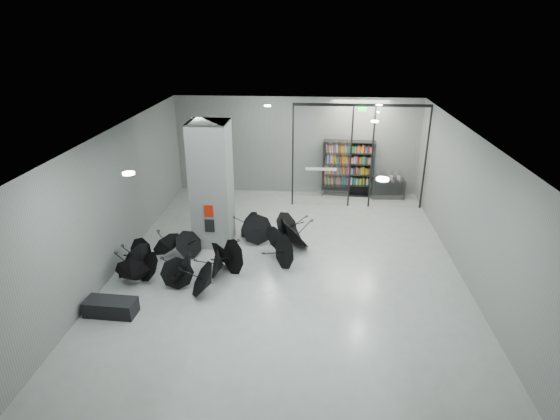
# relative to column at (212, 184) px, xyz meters

# --- Properties ---
(room) EXTENTS (14.00, 14.02, 4.01)m
(room) POSITION_rel_column_xyz_m (2.50, -2.00, 0.84)
(room) COLOR gray
(room) RESTS_ON ground
(column) EXTENTS (1.20, 1.20, 4.00)m
(column) POSITION_rel_column_xyz_m (0.00, 0.00, 0.00)
(column) COLOR slate
(column) RESTS_ON ground
(fire_cabinet) EXTENTS (0.28, 0.04, 0.38)m
(fire_cabinet) POSITION_rel_column_xyz_m (0.00, -0.62, -0.65)
(fire_cabinet) COLOR #A50A07
(fire_cabinet) RESTS_ON column
(info_panel) EXTENTS (0.30, 0.03, 0.42)m
(info_panel) POSITION_rel_column_xyz_m (0.00, -0.62, -1.15)
(info_panel) COLOR black
(info_panel) RESTS_ON column
(exit_sign) EXTENTS (0.30, 0.06, 0.15)m
(exit_sign) POSITION_rel_column_xyz_m (4.90, 3.30, 1.82)
(exit_sign) COLOR #0CE533
(exit_sign) RESTS_ON room
(glass_partition) EXTENTS (5.06, 0.08, 4.00)m
(glass_partition) POSITION_rel_column_xyz_m (4.89, 3.50, 0.18)
(glass_partition) COLOR silver
(glass_partition) RESTS_ON ground
(bench) EXTENTS (1.29, 0.61, 0.41)m
(bench) POSITION_rel_column_xyz_m (-1.75, -4.21, -1.80)
(bench) COLOR black
(bench) RESTS_ON ground
(bookshelf) EXTENTS (2.12, 0.57, 2.31)m
(bookshelf) POSITION_rel_column_xyz_m (4.64, 4.75, -0.85)
(bookshelf) COLOR black
(bookshelf) RESTS_ON ground
(shop_counter) EXTENTS (1.35, 0.58, 0.80)m
(shop_counter) POSITION_rel_column_xyz_m (6.28, 4.54, -1.60)
(shop_counter) COLOR black
(shop_counter) RESTS_ON ground
(umbrella_cluster) EXTENTS (5.78, 4.91, 1.30)m
(umbrella_cluster) POSITION_rel_column_xyz_m (0.53, -1.44, -1.69)
(umbrella_cluster) COLOR black
(umbrella_cluster) RESTS_ON ground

